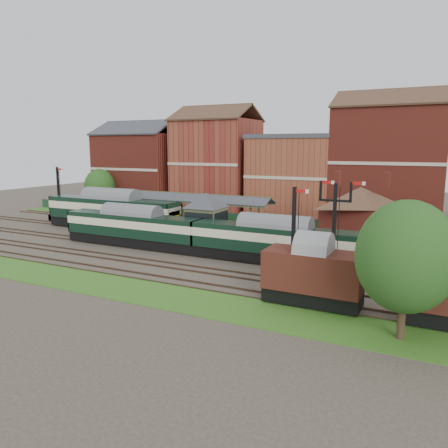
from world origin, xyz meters
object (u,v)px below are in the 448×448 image
at_px(signal_box, 206,218).
at_px(dmu_train, 275,241).
at_px(goods_van_a, 313,273).
at_px(semaphore_bracket, 335,225).
at_px(platform_railcar, 112,210).

distance_m(signal_box, dmu_train, 9.66).
relative_size(dmu_train, goods_van_a, 7.49).
distance_m(signal_box, semaphore_bracket, 16.16).
distance_m(semaphore_bracket, goods_van_a, 6.92).
height_order(signal_box, platform_railcar, signal_box).
xyz_separation_m(semaphore_bracket, platform_railcar, (-30.99, 9.00, -2.01)).
bearing_deg(dmu_train, semaphore_bracket, -22.66).
distance_m(dmu_train, goods_van_a, 10.84).
bearing_deg(semaphore_bracket, goods_van_a, -89.45).
bearing_deg(goods_van_a, signal_box, 140.95).
bearing_deg(dmu_train, signal_box, 160.25).
height_order(semaphore_bracket, dmu_train, semaphore_bracket).
relative_size(signal_box, dmu_train, 0.12).
bearing_deg(signal_box, dmu_train, -19.75).
bearing_deg(goods_van_a, platform_railcar, 153.47).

